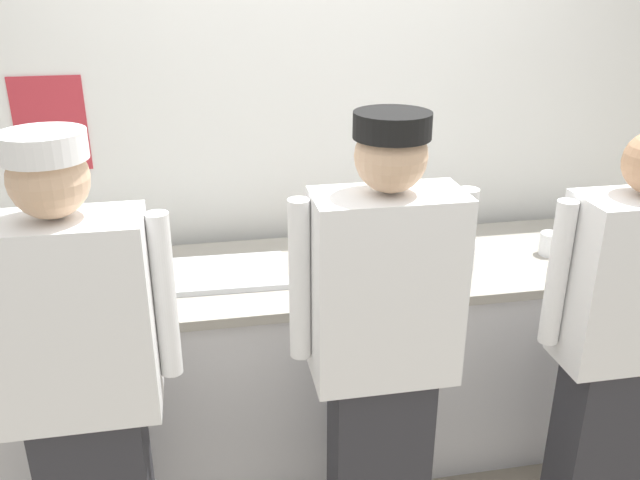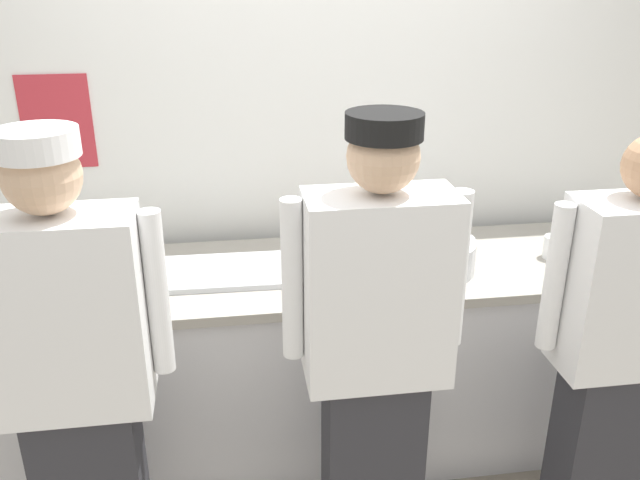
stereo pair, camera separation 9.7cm
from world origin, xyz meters
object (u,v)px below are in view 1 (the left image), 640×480
(sheet_tray, at_px, (224,273))
(squeeze_bottle_primary, at_px, (125,284))
(ramekin_red_sauce, at_px, (344,248))
(deli_cup, at_px, (550,244))
(chef_far_right, at_px, (620,340))
(mixing_bowl_steel, at_px, (426,253))
(chef_near_left, at_px, (82,383))
(chef_center, at_px, (383,348))
(squeeze_bottle_secondary, at_px, (325,258))
(plate_stack_rear, at_px, (79,275))
(ramekin_yellow_sauce, at_px, (3,296))
(plate_stack_front, at_px, (583,239))

(sheet_tray, height_order, squeeze_bottle_primary, squeeze_bottle_primary)
(ramekin_red_sauce, xyz_separation_m, deli_cup, (0.89, -0.19, 0.03))
(sheet_tray, distance_m, squeeze_bottle_primary, 0.43)
(chef_far_right, xyz_separation_m, mixing_bowl_steel, (-0.53, 0.61, 0.12))
(sheet_tray, bearing_deg, chef_far_right, -26.32)
(chef_near_left, height_order, chef_far_right, chef_near_left)
(mixing_bowl_steel, bearing_deg, deli_cup, 2.70)
(chef_near_left, distance_m, chef_center, 0.97)
(chef_near_left, distance_m, mixing_bowl_steel, 1.45)
(squeeze_bottle_secondary, bearing_deg, plate_stack_rear, 173.15)
(squeeze_bottle_primary, xyz_separation_m, squeeze_bottle_secondary, (0.77, 0.11, -0.01))
(chef_center, relative_size, plate_stack_rear, 7.38)
(chef_center, distance_m, ramekin_red_sauce, 0.82)
(chef_center, relative_size, deli_cup, 17.01)
(chef_far_right, height_order, deli_cup, chef_far_right)
(chef_center, relative_size, squeeze_bottle_secondary, 8.72)
(squeeze_bottle_primary, bearing_deg, ramekin_yellow_sauce, 162.74)
(sheet_tray, bearing_deg, squeeze_bottle_primary, -150.45)
(plate_stack_rear, bearing_deg, chef_center, -32.47)
(chef_near_left, xyz_separation_m, chef_far_right, (1.84, -0.00, -0.05))
(sheet_tray, height_order, ramekin_red_sauce, ramekin_red_sauce)
(plate_stack_rear, relative_size, squeeze_bottle_secondary, 1.18)
(sheet_tray, height_order, ramekin_yellow_sauce, ramekin_yellow_sauce)
(sheet_tray, relative_size, ramekin_yellow_sauce, 5.49)
(squeeze_bottle_secondary, xyz_separation_m, deli_cup, (1.02, 0.06, -0.04))
(chef_near_left, relative_size, ramekin_yellow_sauce, 18.39)
(plate_stack_rear, relative_size, ramekin_red_sauce, 2.24)
(plate_stack_rear, relative_size, deli_cup, 2.31)
(sheet_tray, relative_size, squeeze_bottle_secondary, 2.59)
(ramekin_red_sauce, bearing_deg, chef_far_right, -45.00)
(plate_stack_front, xyz_separation_m, ramekin_yellow_sauce, (-2.48, -0.10, -0.00))
(chef_far_right, relative_size, sheet_tray, 3.20)
(chef_center, distance_m, sheet_tray, 0.82)
(chef_near_left, relative_size, squeeze_bottle_primary, 8.13)
(sheet_tray, bearing_deg, ramekin_red_sauce, 15.98)
(plate_stack_rear, bearing_deg, chef_far_right, -19.72)
(squeeze_bottle_secondary, distance_m, deli_cup, 1.02)
(chef_far_right, height_order, ramekin_yellow_sauce, chef_far_right)
(chef_center, height_order, plate_stack_rear, chef_center)
(sheet_tray, distance_m, deli_cup, 1.43)
(plate_stack_front, xyz_separation_m, plate_stack_rear, (-2.21, -0.02, 0.02))
(chef_center, bearing_deg, plate_stack_front, 31.39)
(plate_stack_rear, bearing_deg, squeeze_bottle_primary, -48.55)
(chef_center, relative_size, mixing_bowl_steel, 4.28)
(chef_far_right, xyz_separation_m, squeeze_bottle_primary, (-1.74, 0.47, 0.15))
(plate_stack_rear, xyz_separation_m, squeeze_bottle_primary, (0.20, -0.23, 0.05))
(plate_stack_rear, relative_size, squeeze_bottle_primary, 1.11)
(squeeze_bottle_secondary, relative_size, deli_cup, 1.95)
(squeeze_bottle_primary, distance_m, ramekin_red_sauce, 0.98)
(squeeze_bottle_secondary, distance_m, ramekin_yellow_sauce, 1.25)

